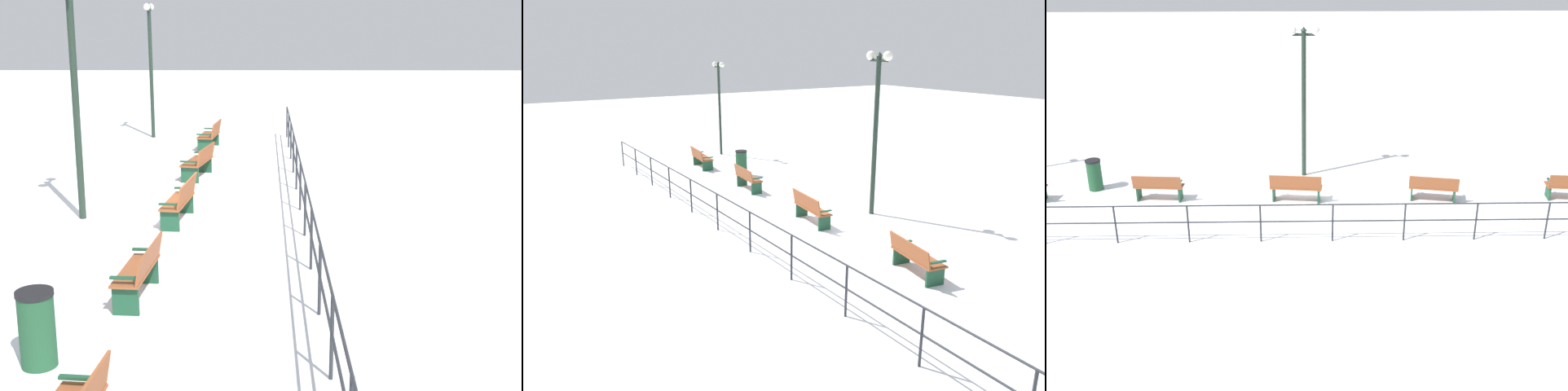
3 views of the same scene
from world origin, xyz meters
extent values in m
plane|color=white|center=(0.00, 0.00, 0.00)|extent=(80.00, 80.00, 0.00)
cube|color=#19472D|center=(-0.03, -7.76, 0.22)|extent=(0.47, 0.10, 0.44)
cube|color=#19472D|center=(-0.01, -7.76, 0.56)|extent=(0.47, 0.12, 0.04)
cube|color=brown|center=(-0.10, -4.18, 0.44)|extent=(0.79, 1.55, 0.04)
cube|color=brown|center=(-0.36, -4.13, 0.66)|extent=(0.39, 1.47, 0.40)
cube|color=#19472D|center=(-0.22, -4.81, 0.22)|extent=(0.47, 0.14, 0.44)
cube|color=#19472D|center=(0.02, -3.55, 0.22)|extent=(0.47, 0.14, 0.44)
cube|color=#19472D|center=(-0.20, -4.81, 0.56)|extent=(0.47, 0.16, 0.04)
cube|color=#19472D|center=(0.04, -3.56, 0.56)|extent=(0.47, 0.16, 0.04)
cube|color=brown|center=(-0.07, 0.00, 0.45)|extent=(0.60, 1.61, 0.04)
cube|color=brown|center=(-0.29, 0.02, 0.69)|extent=(0.29, 1.57, 0.45)
cube|color=#19472D|center=(-0.14, -0.68, 0.22)|extent=(0.39, 0.09, 0.45)
cube|color=#19472D|center=(0.01, 0.68, 0.22)|extent=(0.39, 0.09, 0.45)
cube|color=#19472D|center=(-0.12, -0.68, 0.57)|extent=(0.40, 0.11, 0.04)
cube|color=#19472D|center=(0.03, 0.68, 0.57)|extent=(0.40, 0.11, 0.04)
cube|color=brown|center=(0.08, 4.18, 0.46)|extent=(0.55, 1.52, 0.04)
cube|color=brown|center=(-0.14, 4.20, 0.67)|extent=(0.22, 1.49, 0.39)
cube|color=#19472D|center=(0.03, 3.54, 0.23)|extent=(0.39, 0.08, 0.46)
cube|color=#19472D|center=(0.13, 4.82, 0.23)|extent=(0.39, 0.08, 0.46)
cube|color=#19472D|center=(0.05, 3.54, 0.58)|extent=(0.40, 0.10, 0.04)
cube|color=#19472D|center=(0.15, 4.82, 0.58)|extent=(0.40, 0.10, 0.04)
cylinder|color=#1E2D23|center=(2.00, -0.27, 2.38)|extent=(0.15, 0.15, 4.77)
cylinder|color=#1E2D23|center=(2.00, -0.27, 4.65)|extent=(0.09, 0.70, 0.09)
sphere|color=white|center=(2.00, -0.62, 4.77)|extent=(0.28, 0.28, 0.28)
sphere|color=white|center=(2.00, 0.08, 4.77)|extent=(0.28, 0.28, 0.28)
cone|color=#1E2D23|center=(2.00, -0.27, 4.83)|extent=(0.21, 0.21, 0.12)
cylinder|color=#26282D|center=(-2.69, -6.70, 0.54)|extent=(0.05, 0.05, 1.07)
cylinder|color=#26282D|center=(-2.69, -4.79, 0.54)|extent=(0.05, 0.05, 1.07)
cylinder|color=#26282D|center=(-2.69, -2.87, 0.54)|extent=(0.05, 0.05, 1.07)
cylinder|color=#26282D|center=(-2.69, -0.96, 0.54)|extent=(0.05, 0.05, 1.07)
cylinder|color=#26282D|center=(-2.69, 0.96, 0.54)|extent=(0.05, 0.05, 1.07)
cylinder|color=#26282D|center=(-2.69, 2.87, 0.54)|extent=(0.05, 0.05, 1.07)
cylinder|color=#26282D|center=(-2.69, 4.79, 0.54)|extent=(0.05, 0.05, 1.07)
cylinder|color=#26282D|center=(-2.69, 0.00, 1.07)|extent=(0.04, 21.06, 0.04)
cylinder|color=#26282D|center=(-2.69, 0.00, 0.59)|extent=(0.04, 21.06, 0.04)
cylinder|color=#1E4C2D|center=(0.92, 6.37, 0.47)|extent=(0.45, 0.45, 0.94)
cylinder|color=black|center=(0.92, 6.37, 0.97)|extent=(0.47, 0.47, 0.06)
camera|label=1|loc=(-1.88, 14.60, 4.31)|focal=49.76mm
camera|label=2|loc=(-8.45, -11.65, 5.06)|focal=35.27mm
camera|label=3|loc=(-17.79, 0.03, 8.11)|focal=43.82mm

